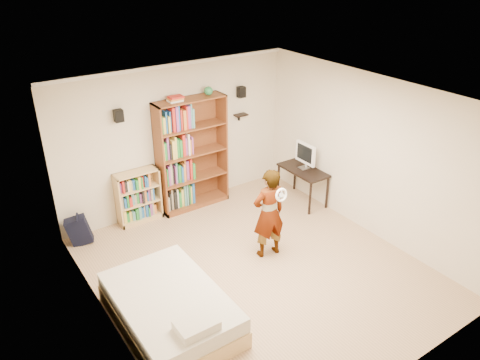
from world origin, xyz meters
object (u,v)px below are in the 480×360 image
Objects in this scene: daybed at (170,305)px; low_bookshelf at (138,197)px; tall_bookshelf at (192,154)px; computer_desk at (302,185)px; person at (269,213)px.

low_bookshelf is at bearing 74.68° from daybed.
daybed is at bearing -105.32° from low_bookshelf.
tall_bookshelf is 1.23m from low_bookshelf.
tall_bookshelf is at bearing 149.37° from computer_desk.
low_bookshelf reaches higher than computer_desk.
computer_desk reaches higher than daybed.
tall_bookshelf reaches higher than daybed.
computer_desk is at bearing -21.01° from low_bookshelf.
computer_desk is 0.52× the size of daybed.
low_bookshelf is 0.65× the size of person.
person is (0.18, -2.06, -0.30)m from tall_bookshelf.
daybed is at bearing 20.76° from person.
daybed is 2.10m from person.
computer_desk is at bearing 22.80° from daybed.
low_bookshelf is 0.97× the size of computer_desk.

